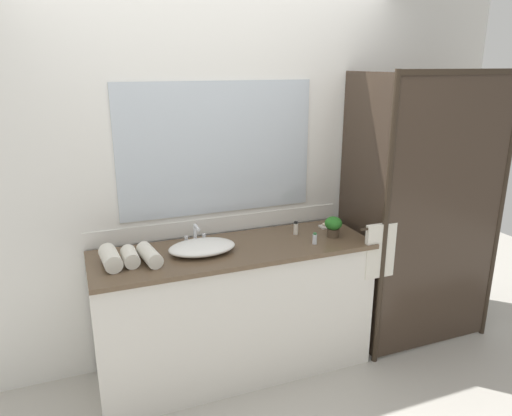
# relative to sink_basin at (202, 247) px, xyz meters

# --- Properties ---
(ground_plane) EXTENTS (8.00, 8.00, 0.00)m
(ground_plane) POSITION_rel_sink_basin_xyz_m (0.21, 0.00, -0.94)
(ground_plane) COLOR #B7B2A8
(wall_back_with_mirror) EXTENTS (4.40, 0.06, 2.60)m
(wall_back_with_mirror) POSITION_rel_sink_basin_xyz_m (0.21, 0.35, 0.37)
(wall_back_with_mirror) COLOR silver
(wall_back_with_mirror) RESTS_ON ground_plane
(vanity_cabinet) EXTENTS (1.80, 0.58, 0.90)m
(vanity_cabinet) POSITION_rel_sink_basin_xyz_m (0.21, 0.01, -0.48)
(vanity_cabinet) COLOR silver
(vanity_cabinet) RESTS_ON ground_plane
(shower_enclosure) EXTENTS (1.20, 0.59, 2.00)m
(shower_enclosure) POSITION_rel_sink_basin_xyz_m (1.48, -0.18, 0.08)
(shower_enclosure) COLOR #2D2319
(shower_enclosure) RESTS_ON ground_plane
(sink_basin) EXTENTS (0.42, 0.29, 0.07)m
(sink_basin) POSITION_rel_sink_basin_xyz_m (0.00, 0.00, 0.00)
(sink_basin) COLOR white
(sink_basin) RESTS_ON vanity_cabinet
(faucet) EXTENTS (0.17, 0.13, 0.14)m
(faucet) POSITION_rel_sink_basin_xyz_m (0.00, 0.17, 0.01)
(faucet) COLOR silver
(faucet) RESTS_ON vanity_cabinet
(potted_plant) EXTENTS (0.12, 0.12, 0.14)m
(potted_plant) POSITION_rel_sink_basin_xyz_m (0.91, -0.04, 0.04)
(potted_plant) COLOR #473828
(potted_plant) RESTS_ON vanity_cabinet
(soap_dish) EXTENTS (0.10, 0.07, 0.04)m
(soap_dish) POSITION_rel_sink_basin_xyz_m (0.96, 0.14, -0.02)
(soap_dish) COLOR silver
(soap_dish) RESTS_ON vanity_cabinet
(amenity_bottle_conditioner) EXTENTS (0.03, 0.03, 0.08)m
(amenity_bottle_conditioner) POSITION_rel_sink_basin_xyz_m (0.72, -0.12, 0.00)
(amenity_bottle_conditioner) COLOR silver
(amenity_bottle_conditioner) RESTS_ON vanity_cabinet
(amenity_bottle_lotion) EXTENTS (0.03, 0.03, 0.09)m
(amenity_bottle_lotion) POSITION_rel_sink_basin_xyz_m (0.69, 0.09, 0.01)
(amenity_bottle_lotion) COLOR silver
(amenity_bottle_lotion) RESTS_ON vanity_cabinet
(rolled_towel_near_edge) EXTENTS (0.12, 0.25, 0.10)m
(rolled_towel_near_edge) POSITION_rel_sink_basin_xyz_m (-0.55, -0.01, 0.02)
(rolled_towel_near_edge) COLOR silver
(rolled_towel_near_edge) RESTS_ON vanity_cabinet
(rolled_towel_middle) EXTENTS (0.10, 0.18, 0.09)m
(rolled_towel_middle) POSITION_rel_sink_basin_xyz_m (-0.44, -0.01, 0.01)
(rolled_towel_middle) COLOR silver
(rolled_towel_middle) RESTS_ON vanity_cabinet
(rolled_towel_far_edge) EXTENTS (0.13, 0.26, 0.09)m
(rolled_towel_far_edge) POSITION_rel_sink_basin_xyz_m (-0.33, -0.03, 0.01)
(rolled_towel_far_edge) COLOR silver
(rolled_towel_far_edge) RESTS_ON vanity_cabinet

